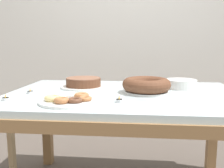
% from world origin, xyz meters
% --- Properties ---
extents(wall_back, '(8.00, 0.10, 2.60)m').
position_xyz_m(wall_back, '(0.00, 1.68, 1.30)').
color(wall_back, white).
rests_on(wall_back, ground).
extents(dining_table, '(1.48, 1.01, 0.72)m').
position_xyz_m(dining_table, '(0.00, 0.00, 0.64)').
color(dining_table, silver).
rests_on(dining_table, ground).
extents(cake_chocolate_round, '(0.31, 0.31, 0.07)m').
position_xyz_m(cake_chocolate_round, '(-0.30, 0.15, 0.75)').
color(cake_chocolate_round, white).
rests_on(cake_chocolate_round, dining_table).
extents(cake_golden_bundt, '(0.30, 0.30, 0.09)m').
position_xyz_m(cake_golden_bundt, '(0.13, 0.01, 0.77)').
color(cake_golden_bundt, white).
rests_on(cake_golden_bundt, dining_table).
extents(pastry_platter, '(0.32, 0.32, 0.04)m').
position_xyz_m(pastry_platter, '(-0.28, -0.29, 0.74)').
color(pastry_platter, white).
rests_on(pastry_platter, dining_table).
extents(plate_stack, '(0.21, 0.21, 0.06)m').
position_xyz_m(plate_stack, '(0.37, 0.20, 0.75)').
color(plate_stack, white).
rests_on(plate_stack, dining_table).
extents(tealight_left_edge, '(0.04, 0.04, 0.04)m').
position_xyz_m(tealight_left_edge, '(-0.63, -0.29, 0.73)').
color(tealight_left_edge, silver).
rests_on(tealight_left_edge, dining_table).
extents(tealight_near_cakes, '(0.04, 0.04, 0.04)m').
position_xyz_m(tealight_near_cakes, '(-0.02, -0.26, 0.73)').
color(tealight_near_cakes, silver).
rests_on(tealight_near_cakes, dining_table).
extents(tealight_right_edge, '(0.04, 0.04, 0.04)m').
position_xyz_m(tealight_right_edge, '(-0.57, -0.09, 0.73)').
color(tealight_right_edge, silver).
rests_on(tealight_right_edge, dining_table).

